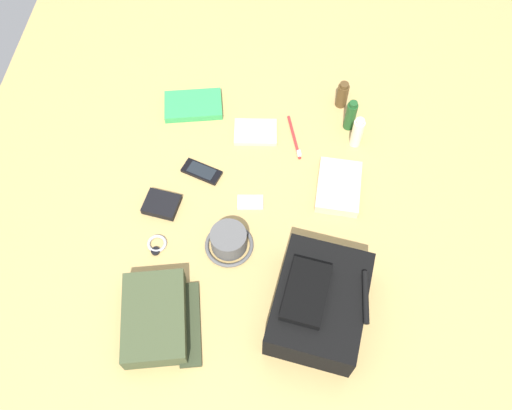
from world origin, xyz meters
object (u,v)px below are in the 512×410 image
object	(u,v)px
toothbrush	(295,139)
lotion_bottle	(357,132)
shampoo_bottle	(351,115)
cell_phone	(202,172)
notepad	(256,132)
backpack	(319,303)
wristwatch	(157,245)
bucket_hat	(229,241)
paperback_novel	(193,106)
cologne_bottle	(342,95)
folded_towel	(339,187)
wallet	(162,204)
media_player	(250,202)
toiletry_pouch	(157,318)

from	to	relation	value
toothbrush	lotion_bottle	bearing A→B (deg)	91.02
shampoo_bottle	cell_phone	world-z (taller)	shampoo_bottle
notepad	lotion_bottle	bearing A→B (deg)	83.92
backpack	wristwatch	distance (m)	0.54
lotion_bottle	wristwatch	xyz separation A→B (m)	(0.45, -0.63, -0.05)
bucket_hat	cell_phone	distance (m)	0.30
cell_phone	lotion_bottle	bearing A→B (deg)	107.67
lotion_bottle	paperback_novel	bearing A→B (deg)	-101.22
paperback_novel	notepad	size ratio (longest dim) A/B	1.51
bucket_hat	toothbrush	bearing A→B (deg)	156.38
bucket_hat	cologne_bottle	bearing A→B (deg)	150.08
lotion_bottle	notepad	xyz separation A→B (m)	(-0.02, -0.35, -0.05)
paperback_novel	cell_phone	xyz separation A→B (m)	(0.28, 0.07, -0.01)
cologne_bottle	notepad	size ratio (longest dim) A/B	0.72
cologne_bottle	toothbrush	world-z (taller)	cologne_bottle
cologne_bottle	backpack	bearing A→B (deg)	-5.19
cologne_bottle	lotion_bottle	distance (m)	0.18
folded_towel	cologne_bottle	bearing A→B (deg)	178.56
cologne_bottle	wallet	world-z (taller)	cologne_bottle
cell_phone	wallet	size ratio (longest dim) A/B	1.31
cell_phone	notepad	world-z (taller)	notepad
bucket_hat	cell_phone	xyz separation A→B (m)	(-0.27, -0.12, -0.03)
paperback_novel	toothbrush	bearing A→B (deg)	72.27
bucket_hat	shampoo_bottle	bearing A→B (deg)	143.30
folded_towel	bucket_hat	bearing A→B (deg)	-55.41
toothbrush	folded_towel	xyz separation A→B (m)	(0.19, 0.15, 0.01)
backpack	toothbrush	bearing A→B (deg)	-171.79
cologne_bottle	wallet	bearing A→B (deg)	-50.47
notepad	media_player	bearing A→B (deg)	-2.58
lotion_bottle	notepad	size ratio (longest dim) A/B	0.85
bucket_hat	lotion_bottle	world-z (taller)	lotion_bottle
backpack	folded_towel	bearing A→B (deg)	171.56
cell_phone	notepad	distance (m)	0.25
wristwatch	paperback_novel	bearing A→B (deg)	176.14
cell_phone	wallet	xyz separation A→B (m)	(0.14, -0.11, 0.01)
lotion_bottle	paperback_novel	size ratio (longest dim) A/B	0.56
wallet	wristwatch	bearing A→B (deg)	13.95
wallet	notepad	world-z (taller)	wallet
folded_towel	notepad	bearing A→B (deg)	-126.08
bucket_hat	lotion_bottle	bearing A→B (deg)	137.35
toiletry_pouch	notepad	distance (m)	0.75
cologne_bottle	media_player	world-z (taller)	cologne_bottle
notepad	bucket_hat	bearing A→B (deg)	-9.64
bucket_hat	wristwatch	distance (m)	0.23
toiletry_pouch	media_player	world-z (taller)	toiletry_pouch
media_player	bucket_hat	bearing A→B (deg)	-18.17
bucket_hat	notepad	bearing A→B (deg)	173.93
paperback_novel	media_player	distance (m)	0.46
cell_phone	paperback_novel	bearing A→B (deg)	-166.66
backpack	folded_towel	xyz separation A→B (m)	(-0.43, 0.06, -0.05)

